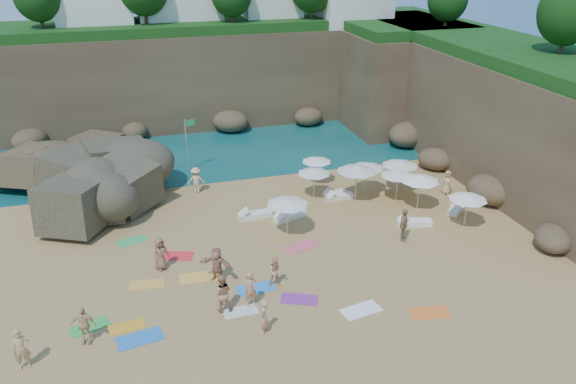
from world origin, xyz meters
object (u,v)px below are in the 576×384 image
object	(u,v)px
person_stand_0	(21,349)
person_stand_3	(404,225)
lounger_0	(290,216)
person_stand_1	(222,293)
parasol_2	(367,166)
parasol_0	(357,168)
person_stand_2	(196,180)
parasol_1	(314,171)
flag_pole	(188,138)
rock_outcrop	(93,207)
person_stand_6	(264,317)
person_stand_5	(94,175)
person_stand_4	(447,182)

from	to	relation	value
person_stand_0	person_stand_3	world-z (taller)	person_stand_3
lounger_0	person_stand_1	bearing A→B (deg)	-145.14
parasol_2	person_stand_1	size ratio (longest dim) A/B	1.19
person_stand_0	person_stand_3	bearing A→B (deg)	2.69
lounger_0	person_stand_3	size ratio (longest dim) A/B	1.06
parasol_2	lounger_0	bearing A→B (deg)	-160.36
lounger_0	parasol_0	bearing A→B (deg)	-5.49
person_stand_2	person_stand_3	distance (m)	13.92
parasol_1	person_stand_1	size ratio (longest dim) A/B	1.13
flag_pole	person_stand_2	distance (m)	4.11
parasol_0	person_stand_1	size ratio (longest dim) A/B	1.35
rock_outcrop	person_stand_0	bearing A→B (deg)	-98.86
person_stand_6	person_stand_0	bearing A→B (deg)	-57.95
person_stand_2	person_stand_5	world-z (taller)	person_stand_2
parasol_1	person_stand_3	bearing A→B (deg)	-65.86
person_stand_0	person_stand_6	size ratio (longest dim) A/B	1.14
lounger_0	person_stand_2	bearing A→B (deg)	112.43
lounger_0	person_stand_4	world-z (taller)	person_stand_4
person_stand_0	person_stand_1	distance (m)	8.27
lounger_0	person_stand_0	size ratio (longest dim) A/B	1.11
person_stand_2	person_stand_1	bearing A→B (deg)	94.94
person_stand_3	parasol_1	bearing A→B (deg)	60.24
parasol_1	person_stand_1	distance (m)	12.86
flag_pole	parasol_1	xyz separation A→B (m)	(7.09, -6.67, -0.66)
person_stand_2	person_stand_4	distance (m)	16.39
person_stand_4	parasol_2	bearing A→B (deg)	-166.98
person_stand_3	person_stand_4	size ratio (longest dim) A/B	1.18
parasol_1	lounger_0	size ratio (longest dim) A/B	1.06
lounger_0	person_stand_3	distance (m)	6.85
parasol_2	person_stand_0	xyz separation A→B (m)	(-19.42, -11.35, -1.04)
person_stand_3	flag_pole	bearing A→B (deg)	73.18
flag_pole	person_stand_3	size ratio (longest dim) A/B	2.06
parasol_0	parasol_1	bearing A→B (deg)	154.98
parasol_0	person_stand_1	world-z (taller)	parasol_0
person_stand_1	flag_pole	bearing A→B (deg)	-81.86
lounger_0	person_stand_0	distance (m)	16.50
rock_outcrop	person_stand_1	xyz separation A→B (m)	(5.91, -12.83, 0.94)
parasol_2	person_stand_3	xyz separation A→B (m)	(-0.51, -6.35, -0.99)
rock_outcrop	parasol_1	bearing A→B (deg)	-10.91
parasol_2	person_stand_0	size ratio (longest dim) A/B	1.23
person_stand_2	person_stand_5	distance (m)	7.24
person_stand_1	person_stand_4	distance (m)	18.32
flag_pole	parasol_2	size ratio (longest dim) A/B	1.76
parasol_2	person_stand_5	xyz separation A→B (m)	(-17.12, 6.40, -1.21)
person_stand_5	person_stand_2	bearing A→B (deg)	-16.76
parasol_1	person_stand_0	xyz separation A→B (m)	(-15.93, -11.65, -0.95)
flag_pole	person_stand_1	bearing A→B (deg)	-92.35
person_stand_4	person_stand_5	size ratio (longest dim) A/B	1.10
lounger_0	person_stand_0	world-z (taller)	person_stand_0
person_stand_3	person_stand_5	size ratio (longest dim) A/B	1.30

